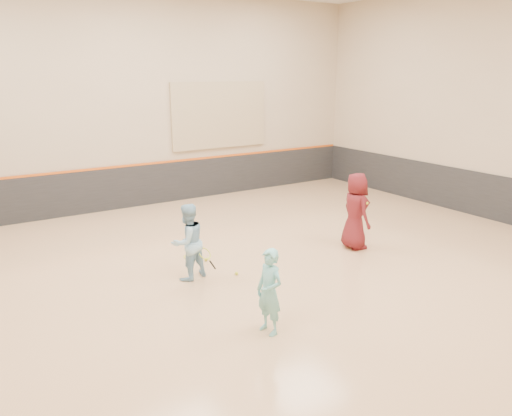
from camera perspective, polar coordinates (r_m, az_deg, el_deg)
room at (r=9.48m, az=-1.66°, el=-3.00°), size 15.04×12.04×6.22m
wainscot_back at (r=14.80m, az=-13.65°, el=2.43°), size 14.90×0.04×1.20m
wainscot_right at (r=14.69m, az=24.19°, el=1.41°), size 0.04×11.90×1.20m
accent_stripe at (r=14.67m, az=-13.79°, el=4.79°), size 14.90×0.03×0.06m
acoustic_panel at (r=15.61m, az=-4.18°, el=10.54°), size 3.20×0.08×2.00m
girl at (r=7.45m, az=1.55°, el=-9.54°), size 0.38×0.52×1.32m
instructor at (r=9.39m, az=-7.80°, el=-3.87°), size 0.82×0.71×1.46m
young_man at (r=11.13m, az=11.33°, el=-0.34°), size 0.69×0.91×1.69m
held_racket at (r=9.43m, az=-5.89°, el=-5.20°), size 0.44×0.44×0.44m
spare_racket at (r=10.69m, az=-7.60°, el=-5.35°), size 0.59×0.59×0.08m
ball_under_racket at (r=9.70m, az=-2.24°, el=-7.48°), size 0.07×0.07×0.07m
ball_in_hand at (r=11.00m, az=12.55°, el=0.56°), size 0.07×0.07×0.07m
ball_beside_spare at (r=10.43m, az=-5.74°, el=-5.87°), size 0.07×0.07×0.07m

